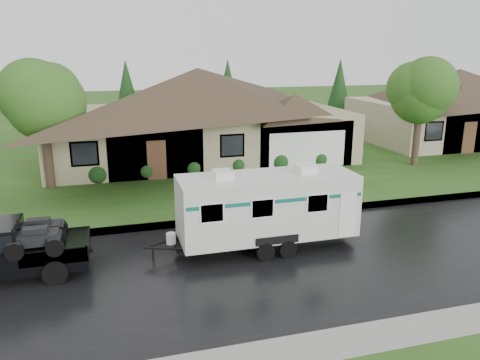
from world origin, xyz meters
TOP-DOWN VIEW (x-y plane):
  - ground at (0.00, 0.00)m, footprint 140.00×140.00m
  - road at (0.00, -2.00)m, footprint 140.00×8.00m
  - curb at (0.00, 2.25)m, footprint 140.00×0.50m
  - lawn at (0.00, 15.00)m, footprint 140.00×26.00m
  - house_main at (2.29, 13.84)m, footprint 19.44×10.80m
  - house_neighbor at (22.27, 14.34)m, footprint 15.12×9.72m
  - tree_left_green at (-6.54, 8.83)m, footprint 3.90×3.90m
  - tree_right_green at (13.99, 8.11)m, footprint 3.78×3.78m
  - shrub_row at (2.00, 9.30)m, footprint 13.60×1.00m
  - travel_trailer at (1.58, -0.70)m, footprint 6.55×2.30m

SIDE VIEW (x-z plane):
  - ground at x=0.00m, z-range 0.00..0.00m
  - road at x=0.00m, z-range 0.00..0.01m
  - curb at x=0.00m, z-range 0.00..0.15m
  - lawn at x=0.00m, z-range 0.00..0.15m
  - shrub_row at x=2.00m, z-range 0.15..1.15m
  - travel_trailer at x=1.58m, z-range 0.09..3.03m
  - house_neighbor at x=22.27m, z-range 0.10..6.55m
  - house_main at x=2.29m, z-range 0.14..7.04m
  - tree_right_green at x=13.99m, z-range 1.36..7.62m
  - tree_left_green at x=-6.54m, z-range 1.40..7.85m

